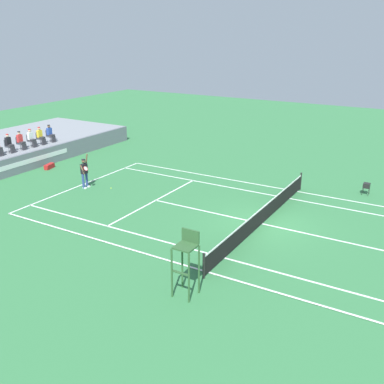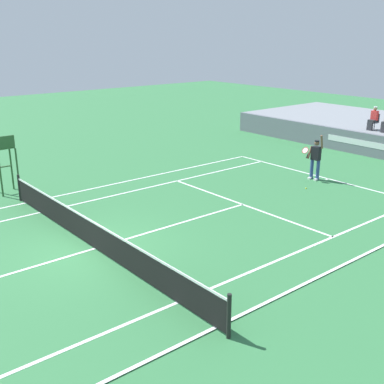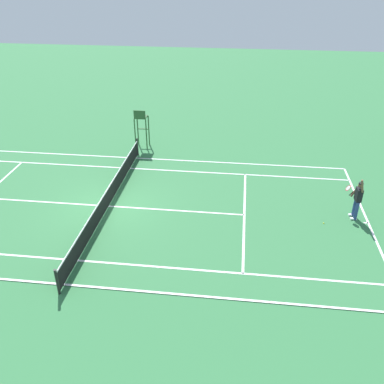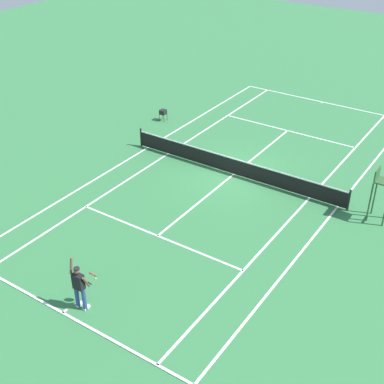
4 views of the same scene
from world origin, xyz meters
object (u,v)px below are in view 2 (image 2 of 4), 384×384
Objects in this scene: spectator_seated_0 at (373,119)px; tennis_player at (315,158)px; tennis_ball at (306,188)px; umpire_chair at (5,156)px.

spectator_seated_0 is 0.61× the size of tennis_player.
umpire_chair reaches higher than tennis_ball.
spectator_seated_0 is 18.60× the size of tennis_ball.
tennis_player is 13.22m from umpire_chair.
spectator_seated_0 is at bearing 73.72° from umpire_chair.
spectator_seated_0 reaches higher than tennis_ball.
tennis_ball is at bearing 52.92° from umpire_chair.
tennis_ball is (2.14, -8.39, -1.80)m from spectator_seated_0.
umpire_chair is (-5.35, -18.30, -0.28)m from spectator_seated_0.
spectator_seated_0 reaches higher than tennis_player.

